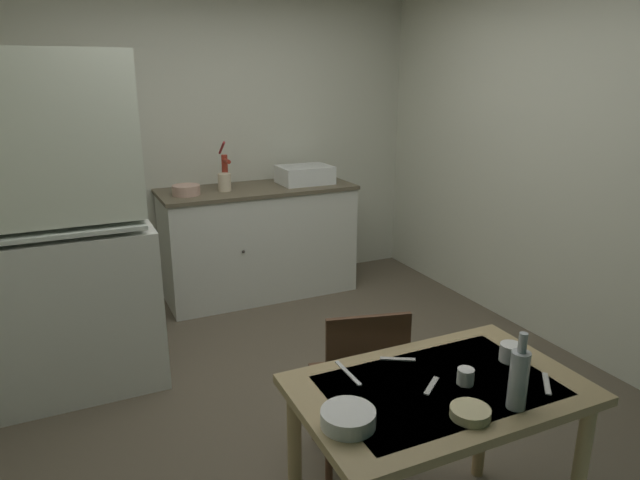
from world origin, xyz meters
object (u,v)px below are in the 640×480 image
object	(u,v)px
hutch_cabinet	(58,245)
chair_far_side	(360,383)
mixing_bowl_counter	(186,190)
hand_pump	(225,169)
glass_bottle	(519,378)
serving_bowl_wide	(348,418)
dining_table	(438,412)
teacup_cream	(511,352)
sink_basin	(305,174)

from	to	relation	value
hutch_cabinet	chair_far_side	size ratio (longest dim) A/B	2.32
hutch_cabinet	mixing_bowl_counter	size ratio (longest dim) A/B	9.19
hand_pump	glass_bottle	xyz separation A→B (m)	(0.10, -3.17, -0.24)
mixing_bowl_counter	serving_bowl_wide	size ratio (longest dim) A/B	1.19
dining_table	serving_bowl_wide	xyz separation A→B (m)	(-0.42, -0.07, 0.14)
hand_pump	chair_far_side	distance (m)	2.47
hutch_cabinet	glass_bottle	world-z (taller)	hutch_cabinet
serving_bowl_wide	hutch_cabinet	bearing A→B (deg)	112.53
serving_bowl_wide	glass_bottle	xyz separation A→B (m)	(0.57, -0.16, 0.09)
hand_pump	dining_table	xyz separation A→B (m)	(-0.05, -2.94, -0.47)
teacup_cream	sink_basin	bearing A→B (deg)	82.62
sink_basin	hutch_cabinet	bearing A→B (deg)	-152.51
dining_table	serving_bowl_wide	distance (m)	0.45
hand_pump	mixing_bowl_counter	distance (m)	0.38
sink_basin	hand_pump	xyz separation A→B (m)	(-0.69, 0.05, 0.09)
dining_table	glass_bottle	xyz separation A→B (m)	(0.15, -0.23, 0.23)
serving_bowl_wide	teacup_cream	world-z (taller)	teacup_cream
hand_pump	teacup_cream	distance (m)	2.95
hutch_cabinet	sink_basin	xyz separation A→B (m)	(1.97, 1.02, 0.09)
sink_basin	mixing_bowl_counter	size ratio (longest dim) A/B	2.05
sink_basin	mixing_bowl_counter	bearing A→B (deg)	-177.23
hutch_cabinet	serving_bowl_wide	world-z (taller)	hutch_cabinet
hutch_cabinet	chair_far_side	bearing A→B (deg)	-47.18
dining_table	teacup_cream	world-z (taller)	teacup_cream
hand_pump	teacup_cream	size ratio (longest dim) A/B	4.43
dining_table	sink_basin	bearing A→B (deg)	75.70
mixing_bowl_counter	glass_bottle	bearing A→B (deg)	-81.83
mixing_bowl_counter	teacup_cream	bearing A→B (deg)	-76.83
dining_table	teacup_cream	size ratio (longest dim) A/B	12.20
sink_basin	teacup_cream	xyz separation A→B (m)	(-0.37, -2.87, -0.23)
mixing_bowl_counter	chair_far_side	bearing A→B (deg)	-82.98
hutch_cabinet	hand_pump	size ratio (longest dim) A/B	5.07
hutch_cabinet	sink_basin	distance (m)	2.22
hand_pump	glass_bottle	bearing A→B (deg)	-88.24
mixing_bowl_counter	dining_table	xyz separation A→B (m)	(0.29, -2.85, -0.34)
sink_basin	teacup_cream	distance (m)	2.90
hutch_cabinet	dining_table	xyz separation A→B (m)	(1.23, -1.88, -0.29)
hand_pump	serving_bowl_wide	xyz separation A→B (m)	(-0.47, -3.01, -0.33)
hutch_cabinet	chair_far_side	world-z (taller)	hutch_cabinet
hutch_cabinet	hand_pump	distance (m)	1.68
hutch_cabinet	sink_basin	world-z (taller)	hutch_cabinet
hutch_cabinet	glass_bottle	size ratio (longest dim) A/B	7.06
sink_basin	serving_bowl_wide	size ratio (longest dim) A/B	2.43
teacup_cream	hutch_cabinet	bearing A→B (deg)	130.81
mixing_bowl_counter	sink_basin	bearing A→B (deg)	2.77
teacup_cream	chair_far_side	bearing A→B (deg)	125.30
hutch_cabinet	glass_bottle	xyz separation A→B (m)	(1.38, -2.10, -0.06)
hutch_cabinet	mixing_bowl_counter	bearing A→B (deg)	46.16
sink_basin	hand_pump	size ratio (longest dim) A/B	1.13
serving_bowl_wide	chair_far_side	bearing A→B (deg)	57.25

